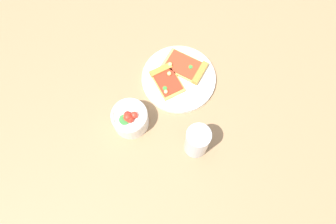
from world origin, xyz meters
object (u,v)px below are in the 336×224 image
at_px(plate, 177,79).
at_px(salad_bowl, 130,118).
at_px(soda_glass, 197,141).
at_px(pizza_slice_far, 166,79).
at_px(pizza_slice_near, 187,67).

height_order(plate, salad_bowl, salad_bowl).
relative_size(plate, soda_glass, 1.88).
distance_m(pizza_slice_far, salad_bowl, 0.18).
distance_m(salad_bowl, soda_glass, 0.21).
height_order(pizza_slice_near, salad_bowl, salad_bowl).
xyz_separation_m(plate, salad_bowl, (0.16, -0.13, 0.03)).
distance_m(pizza_slice_near, pizza_slice_far, 0.08).
xyz_separation_m(pizza_slice_near, soda_glass, (0.26, 0.04, 0.04)).
height_order(salad_bowl, soda_glass, soda_glass).
xyz_separation_m(salad_bowl, soda_glass, (0.06, 0.20, 0.02)).
relative_size(plate, salad_bowl, 2.20).
bearing_deg(pizza_slice_far, plate, 109.82).
distance_m(plate, soda_glass, 0.24).
distance_m(pizza_slice_far, soda_glass, 0.24).
bearing_deg(plate, salad_bowl, -38.79).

